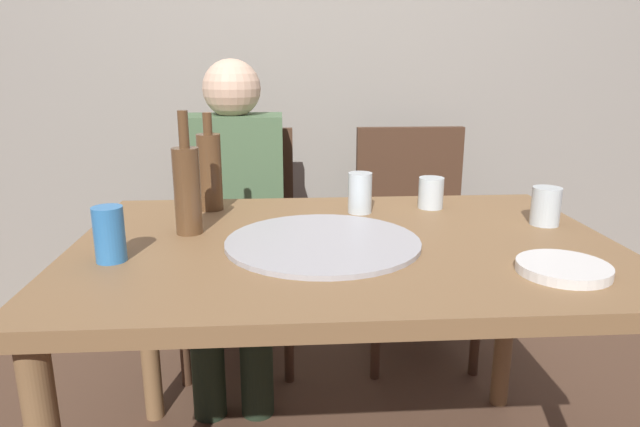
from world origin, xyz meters
TOP-DOWN VIEW (x-y plane):
  - back_wall at (0.00, 1.24)m, footprint 6.00×0.10m
  - dining_table at (0.00, 0.00)m, footprint 1.31×0.89m
  - pizza_tray at (-0.06, -0.03)m, footprint 0.46×0.46m
  - wine_bottle at (-0.39, 0.09)m, footprint 0.07×0.07m
  - beer_bottle at (-0.36, 0.32)m, footprint 0.07×0.07m
  - tumbler_near at (0.07, 0.25)m, footprint 0.07×0.07m
  - tumbler_far at (0.29, 0.29)m, footprint 0.07×0.07m
  - wine_glass at (0.55, 0.10)m, footprint 0.08×0.08m
  - soda_can at (-0.53, -0.11)m, footprint 0.07×0.07m
  - plate_stack at (0.42, -0.25)m, footprint 0.19×0.19m
  - chair_left at (-0.33, 0.85)m, footprint 0.44×0.44m
  - chair_right at (0.38, 0.85)m, footprint 0.44×0.44m
  - guest_in_sweater at (-0.33, 0.69)m, footprint 0.36×0.56m

SIDE VIEW (x-z plane):
  - chair_left at x=-0.33m, z-range 0.06..0.96m
  - chair_right at x=0.38m, z-range 0.06..0.96m
  - guest_in_sweater at x=-0.33m, z-range 0.06..1.23m
  - dining_table at x=0.00m, z-range 0.28..1.02m
  - pizza_tray at x=-0.06m, z-range 0.74..0.75m
  - plate_stack at x=0.42m, z-range 0.74..0.76m
  - tumbler_far at x=0.29m, z-range 0.74..0.83m
  - wine_glass at x=0.55m, z-range 0.74..0.84m
  - tumbler_near at x=0.07m, z-range 0.74..0.85m
  - soda_can at x=-0.53m, z-range 0.74..0.86m
  - beer_bottle at x=-0.36m, z-range 0.71..0.99m
  - wine_bottle at x=-0.39m, z-range 0.70..1.01m
  - back_wall at x=0.00m, z-range 0.00..2.60m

